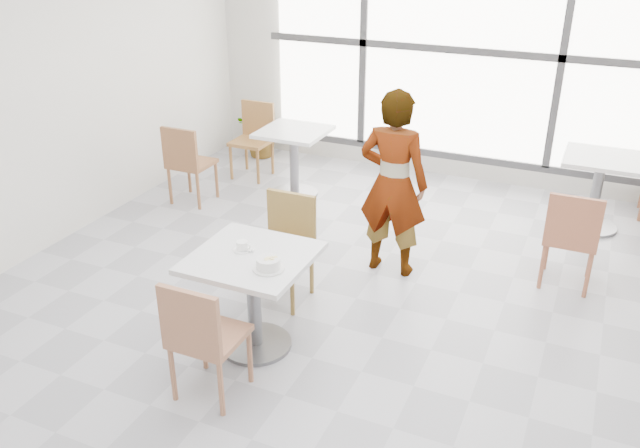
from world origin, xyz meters
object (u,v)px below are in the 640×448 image
at_px(bg_chair_right_near, 572,234).
at_px(plant_left, 263,131).
at_px(bg_table_left, 294,153).
at_px(bg_table_right, 598,182).
at_px(chair_far, 286,240).
at_px(chair_near, 201,334).
at_px(main_table, 253,284).
at_px(oatmeal_bowl, 268,264).
at_px(person, 393,184).
at_px(bg_chair_left_near, 187,160).
at_px(bg_chair_left_far, 254,134).
at_px(coffee_cup, 243,246).

height_order(bg_chair_right_near, plant_left, bg_chair_right_near).
bearing_deg(bg_table_left, bg_table_right, 8.09).
relative_size(chair_far, bg_table_left, 1.16).
distance_m(chair_near, bg_chair_right_near, 3.12).
xyz_separation_m(main_table, oatmeal_bowl, (0.20, -0.13, 0.27)).
distance_m(oatmeal_bowl, bg_table_right, 3.77).
distance_m(person, bg_chair_left_near, 2.51).
bearing_deg(plant_left, chair_near, -66.14).
height_order(person, bg_table_right, person).
height_order(bg_table_right, bg_chair_right_near, bg_chair_right_near).
xyz_separation_m(oatmeal_bowl, bg_chair_left_far, (-1.90, 3.18, -0.29)).
bearing_deg(chair_far, plant_left, 121.59).
distance_m(chair_far, bg_table_left, 2.13).
xyz_separation_m(main_table, chair_far, (-0.11, 0.74, -0.02)).
bearing_deg(bg_chair_left_far, chair_far, -55.65).
bearing_deg(main_table, plant_left, 117.58).
relative_size(chair_near, coffee_cup, 5.47).
relative_size(chair_near, person, 0.54).
bearing_deg(chair_far, person, 49.67).
distance_m(chair_near, bg_chair_left_far, 4.05).
bearing_deg(bg_chair_right_near, chair_far, 26.72).
distance_m(chair_near, bg_table_left, 3.45).
xyz_separation_m(chair_far, oatmeal_bowl, (0.31, -0.87, 0.29)).
xyz_separation_m(bg_table_right, bg_chair_left_far, (-3.79, -0.06, 0.01)).
bearing_deg(bg_table_left, main_table, -69.69).
bearing_deg(chair_near, oatmeal_bowl, -112.97).
bearing_deg(bg_chair_right_near, coffee_cup, 40.34).
height_order(person, plant_left, person).
relative_size(oatmeal_bowl, plant_left, 0.32).
distance_m(chair_far, coffee_cup, 0.75).
distance_m(chair_far, bg_chair_left_far, 2.80).
bearing_deg(person, chair_far, 49.43).
bearing_deg(bg_chair_right_near, oatmeal_bowl, 47.28).
xyz_separation_m(bg_chair_left_far, plant_left, (-0.22, 0.61, -0.17)).
relative_size(person, bg_table_right, 2.16).
height_order(main_table, oatmeal_bowl, oatmeal_bowl).
distance_m(chair_near, plant_left, 4.70).
height_order(chair_near, bg_table_right, chair_near).
distance_m(oatmeal_bowl, bg_chair_right_near, 2.62).
xyz_separation_m(coffee_cup, bg_chair_left_near, (-1.83, 1.95, -0.28)).
bearing_deg(bg_chair_left_near, bg_table_left, -143.48).
height_order(chair_far, bg_chair_right_near, same).
bearing_deg(bg_table_left, bg_chair_left_far, 152.01).
xyz_separation_m(oatmeal_bowl, coffee_cup, (-0.29, 0.17, -0.01)).
relative_size(chair_near, bg_chair_left_far, 1.00).
distance_m(bg_chair_left_near, bg_chair_left_far, 1.08).
relative_size(oatmeal_bowl, coffee_cup, 1.32).
distance_m(bg_table_left, plant_left, 1.36).
height_order(coffee_cup, bg_table_right, coffee_cup).
xyz_separation_m(chair_near, coffee_cup, (-0.08, 0.67, 0.28)).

